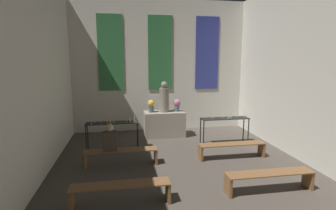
{
  "coord_description": "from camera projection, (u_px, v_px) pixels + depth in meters",
  "views": [
    {
      "loc": [
        -1.46,
        0.39,
        2.78
      ],
      "look_at": [
        0.0,
        8.82,
        1.3
      ],
      "focal_mm": 28.0,
      "sensor_mm": 36.0,
      "label": 1
    }
  ],
  "objects": [
    {
      "name": "pew_back_left",
      "position": [
        121.0,
        154.0,
        6.94
      ],
      "size": [
        1.91,
        0.36,
        0.43
      ],
      "color": "brown",
      "rests_on": "ground_plane"
    },
    {
      "name": "flower_vase_right",
      "position": [
        177.0,
        104.0,
        9.56
      ],
      "size": [
        0.25,
        0.25,
        0.45
      ],
      "color": "#4C5666",
      "rests_on": "altar"
    },
    {
      "name": "person_seated",
      "position": [
        110.0,
        139.0,
        6.82
      ],
      "size": [
        0.36,
        0.24,
        0.71
      ],
      "color": "#4C4238",
      "rests_on": "pew_back_left"
    },
    {
      "name": "pew_back_right",
      "position": [
        232.0,
        147.0,
        7.46
      ],
      "size": [
        1.91,
        0.36,
        0.43
      ],
      "color": "brown",
      "rests_on": "ground_plane"
    },
    {
      "name": "altar",
      "position": [
        164.0,
        124.0,
        9.6
      ],
      "size": [
        1.46,
        0.73,
        0.91
      ],
      "color": "gray",
      "rests_on": "ground_plane"
    },
    {
      "name": "candle_rack_right",
      "position": [
        225.0,
        121.0,
        8.61
      ],
      "size": [
        1.59,
        0.41,
        1.08
      ],
      "color": "black",
      "rests_on": "ground_plane"
    },
    {
      "name": "wall_left",
      "position": [
        7.0,
        75.0,
        4.47
      ],
      "size": [
        0.12,
        10.83,
        5.05
      ],
      "color": "silver",
      "rests_on": "ground_plane"
    },
    {
      "name": "statue",
      "position": [
        164.0,
        98.0,
        9.44
      ],
      "size": [
        0.34,
        0.34,
        1.1
      ],
      "color": "gray",
      "rests_on": "altar"
    },
    {
      "name": "candle_rack_left",
      "position": [
        112.0,
        126.0,
        8.0
      ],
      "size": [
        1.59,
        0.41,
        1.09
      ],
      "color": "black",
      "rests_on": "ground_plane"
    },
    {
      "name": "pew_third_right",
      "position": [
        269.0,
        177.0,
        5.55
      ],
      "size": [
        1.91,
        0.36,
        0.43
      ],
      "color": "brown",
      "rests_on": "ground_plane"
    },
    {
      "name": "wall_back",
      "position": [
        160.0,
        66.0,
        10.24
      ],
      "size": [
        6.94,
        0.16,
        5.05
      ],
      "color": "silver",
      "rests_on": "ground_plane"
    },
    {
      "name": "pew_third_left",
      "position": [
        121.0,
        190.0,
        5.03
      ],
      "size": [
        1.91,
        0.36,
        0.43
      ],
      "color": "brown",
      "rests_on": "ground_plane"
    },
    {
      "name": "flower_vase_left",
      "position": [
        151.0,
        105.0,
        9.4
      ],
      "size": [
        0.25,
        0.25,
        0.45
      ],
      "color": "#4C5666",
      "rests_on": "altar"
    }
  ]
}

